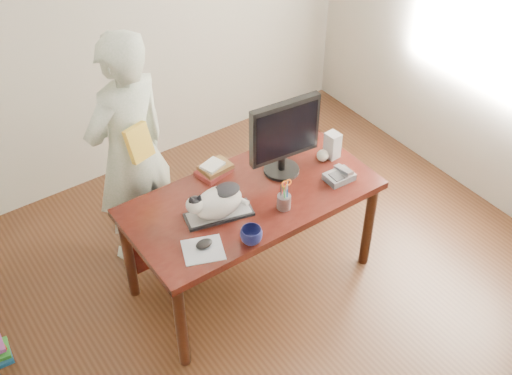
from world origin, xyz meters
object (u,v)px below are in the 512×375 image
Objects in this scene: desk at (245,206)px; phone at (340,176)px; cat at (216,202)px; pen_cup at (284,200)px; baseball at (323,155)px; mouse at (204,244)px; keyboard at (219,214)px; calculator at (294,139)px; coffee_mug at (251,236)px; speaker at (332,145)px; monitor at (284,134)px; book_stack at (214,169)px; person at (130,153)px.

desk is 8.56× the size of phone.
cat is 1.88× the size of pen_cup.
baseball is (0.60, -0.05, 0.19)m from desk.
mouse is 1.04m from phone.
keyboard is 1.98× the size of calculator.
mouse is (-0.58, -0.01, -0.04)m from pen_cup.
coffee_mug is 0.98m from speaker.
monitor is at bearing 37.20° from coffee_mug.
book_stack is at bearing 73.55° from mouse.
person is (-0.21, 0.73, 0.10)m from keyboard.
baseball is at bearing 175.42° from speaker.
coffee_mug is at bearing -156.49° from baseball.
baseball is (0.50, 0.23, -0.02)m from pen_cup.
person is at bearing 119.42° from cat.
speaker is at bearing -1.46° from monitor.
coffee_mug is 0.68m from book_stack.
coffee_mug reaches higher than calculator.
person reaches higher than keyboard.
mouse is at bearing -124.45° from cat.
monitor reaches higher than phone.
phone is (0.84, -0.15, -0.09)m from cat.
monitor is 2.93× the size of speaker.
baseball is 0.05× the size of person.
pen_cup reaches higher than desk.
person is (-0.24, 1.03, 0.07)m from coffee_mug.
calculator reaches higher than mouse.
monitor reaches higher than mouse.
speaker reaches higher than book_stack.
keyboard is 2.33× the size of phone.
book_stack is at bearing 73.99° from cat.
book_stack reaches higher than desk.
baseball is 0.28m from calculator.
monitor is 0.72m from coffee_mug.
baseball is 0.33× the size of book_stack.
desk is 0.63m from baseball.
phone reaches higher than baseball.
speaker is at bearing 17.97° from cat.
mouse reaches higher than keyboard.
monitor reaches higher than coffee_mug.
cat is 1.64× the size of book_stack.
pen_cup is 0.98× the size of calculator.
keyboard is (-0.27, -0.12, 0.16)m from desk.
person reaches higher than book_stack.
cat is at bearing 98.58° from coffee_mug.
monitor is at bearing -44.04° from book_stack.
phone is 1.01× the size of speaker.
keyboard is 0.25× the size of person.
calculator is (0.84, 0.34, 0.02)m from keyboard.
speaker is 0.31m from calculator.
phone is at bearing 1.56° from pen_cup.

